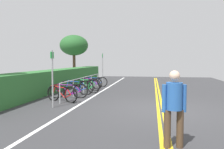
{
  "coord_description": "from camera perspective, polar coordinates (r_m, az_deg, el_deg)",
  "views": [
    {
      "loc": [
        -8.14,
        0.29,
        1.75
      ],
      "look_at": [
        3.09,
        2.32,
        1.03
      ],
      "focal_mm": 36.03,
      "sensor_mm": 36.0,
      "label": 1
    }
  ],
  "objects": [
    {
      "name": "bike_lane_stripe_white",
      "position": [
        8.79,
        -8.78,
        -7.9
      ],
      "size": [
        29.04,
        0.12,
        0.0
      ],
      "primitive_type": "cube",
      "color": "white",
      "rests_on": "ground_plane"
    },
    {
      "name": "sign_post_near",
      "position": [
        8.53,
        -14.89,
        0.35
      ],
      "size": [
        0.36,
        0.09,
        2.12
      ],
      "color": "gray",
      "rests_on": "ground_plane"
    },
    {
      "name": "bicycle_2",
      "position": [
        11.49,
        -9.06,
        -3.33
      ],
      "size": [
        0.66,
        1.68,
        0.78
      ],
      "color": "black",
      "rests_on": "ground_plane"
    },
    {
      "name": "centre_line_yellow_inner",
      "position": [
        8.33,
        12.73,
        -8.58
      ],
      "size": [
        29.04,
        0.1,
        0.0
      ],
      "primitive_type": "cube",
      "color": "gold",
      "rests_on": "ground_plane"
    },
    {
      "name": "centre_line_yellow_outer",
      "position": [
        8.33,
        11.62,
        -8.58
      ],
      "size": [
        29.04,
        0.1,
        0.0
      ],
      "primitive_type": "cube",
      "color": "gold",
      "rests_on": "ground_plane"
    },
    {
      "name": "bicycle_1",
      "position": [
        10.62,
        -10.92,
        -4.1
      ],
      "size": [
        0.51,
        1.76,
        0.72
      ],
      "color": "black",
      "rests_on": "ground_plane"
    },
    {
      "name": "hedge_backdrop",
      "position": [
        14.38,
        -12.99,
        -1.09
      ],
      "size": [
        15.34,
        1.15,
        1.19
      ],
      "primitive_type": "cube",
      "color": "#2D6B30",
      "rests_on": "ground_plane"
    },
    {
      "name": "bicycle_5",
      "position": [
        14.02,
        -5.58,
        -2.21
      ],
      "size": [
        0.46,
        1.63,
        0.71
      ],
      "color": "black",
      "rests_on": "ground_plane"
    },
    {
      "name": "ground_plane",
      "position": [
        8.33,
        12.17,
        -8.76
      ],
      "size": [
        32.27,
        11.22,
        0.05
      ],
      "primitive_type": "cube",
      "color": "#353538"
    },
    {
      "name": "tree_mid",
      "position": [
        20.46,
        -9.63,
        7.26
      ],
      "size": [
        2.51,
        2.51,
        4.0
      ],
      "color": "#473323",
      "rests_on": "ground_plane"
    },
    {
      "name": "bike_rack",
      "position": [
        12.29,
        -7.25,
        -1.63
      ],
      "size": [
        6.39,
        0.05,
        0.84
      ],
      "color": "#9EA0A5",
      "rests_on": "ground_plane"
    },
    {
      "name": "sign_post_far",
      "position": [
        15.58,
        -2.42,
        2.17
      ],
      "size": [
        0.36,
        0.08,
        2.26
      ],
      "color": "gray",
      "rests_on": "ground_plane"
    },
    {
      "name": "bicycle_4",
      "position": [
        13.13,
        -6.51,
        -2.55
      ],
      "size": [
        0.46,
        1.71,
        0.74
      ],
      "color": "black",
      "rests_on": "ground_plane"
    },
    {
      "name": "pedestrian",
      "position": [
        4.66,
        15.47,
        -7.24
      ],
      "size": [
        0.32,
        0.48,
        1.55
      ],
      "color": "#4C3826",
      "rests_on": "ground_plane"
    },
    {
      "name": "bicycle_6",
      "position": [
        14.83,
        -4.39,
        -1.89
      ],
      "size": [
        0.54,
        1.65,
        0.7
      ],
      "color": "black",
      "rests_on": "ground_plane"
    },
    {
      "name": "bicycle_3",
      "position": [
        12.29,
        -6.75,
        -2.89
      ],
      "size": [
        0.49,
        1.7,
        0.77
      ],
      "color": "black",
      "rests_on": "ground_plane"
    },
    {
      "name": "bicycle_0",
      "position": [
        9.79,
        -12.6,
        -4.79
      ],
      "size": [
        0.65,
        1.59,
        0.71
      ],
      "color": "black",
      "rests_on": "ground_plane"
    }
  ]
}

